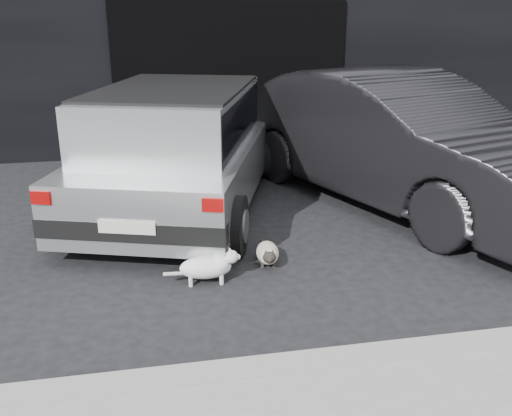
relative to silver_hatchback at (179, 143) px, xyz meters
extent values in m
plane|color=black|center=(0.09, -1.21, -0.86)|extent=(80.00, 80.00, 0.00)
cube|color=black|center=(1.09, 4.79, 1.64)|extent=(34.00, 4.00, 5.00)
cube|color=black|center=(1.09, 2.78, 0.44)|extent=(4.00, 0.10, 2.60)
cube|color=gray|center=(1.09, -3.81, -0.80)|extent=(18.00, 0.25, 0.12)
cube|color=#BCBEC1|center=(0.03, 0.10, -0.33)|extent=(3.14, 4.64, 0.68)
cube|color=#BCBEC1|center=(-0.03, -0.10, 0.35)|extent=(2.48, 3.22, 0.68)
cube|color=black|center=(-0.03, -0.10, 0.35)|extent=(2.46, 3.12, 0.55)
cube|color=black|center=(-0.61, -1.84, -0.43)|extent=(1.88, 0.77, 0.20)
cube|color=black|center=(0.68, 2.05, -0.43)|extent=(1.88, 0.77, 0.20)
cube|color=silver|center=(-0.64, -1.93, -0.36)|extent=(0.54, 0.20, 0.13)
cube|color=#8C0707|center=(-1.44, -1.66, -0.10)|extent=(0.20, 0.09, 0.13)
cube|color=#8C0707|center=(0.16, -2.19, -0.10)|extent=(0.20, 0.09, 0.13)
cube|color=black|center=(-0.03, -0.10, 0.70)|extent=(2.39, 2.95, 0.03)
cylinder|color=black|center=(-1.33, -1.05, -0.54)|extent=(0.43, 0.70, 0.65)
cylinder|color=slate|center=(-1.45, -1.01, -0.54)|extent=(0.13, 0.35, 0.36)
cylinder|color=black|center=(0.43, -1.64, -0.54)|extent=(0.43, 0.70, 0.65)
cylinder|color=slate|center=(0.56, -1.68, -0.54)|extent=(0.13, 0.35, 0.36)
cylinder|color=black|center=(-0.38, 1.79, -0.54)|extent=(0.43, 0.70, 0.65)
cylinder|color=slate|center=(-0.51, 1.84, -0.54)|extent=(0.13, 0.35, 0.36)
cylinder|color=black|center=(1.38, 1.21, -0.54)|extent=(0.43, 0.70, 0.65)
cylinder|color=slate|center=(1.50, 1.17, -0.54)|extent=(0.13, 0.35, 0.36)
imported|color=black|center=(2.82, -0.28, -0.01)|extent=(3.62, 5.50, 1.71)
ellipsoid|color=beige|center=(0.75, -1.88, -0.76)|extent=(0.29, 0.49, 0.18)
ellipsoid|color=beige|center=(0.73, -2.00, -0.74)|extent=(0.23, 0.23, 0.17)
ellipsoid|color=black|center=(0.72, -2.12, -0.71)|extent=(0.15, 0.13, 0.12)
sphere|color=black|center=(0.71, -2.17, -0.72)|extent=(0.05, 0.05, 0.05)
cone|color=black|center=(0.75, -2.11, -0.66)|extent=(0.05, 0.06, 0.06)
cone|color=black|center=(0.69, -2.10, -0.66)|extent=(0.05, 0.06, 0.06)
cylinder|color=black|center=(0.79, -2.03, -0.83)|extent=(0.04, 0.04, 0.06)
cylinder|color=black|center=(0.67, -2.01, -0.83)|extent=(0.04, 0.04, 0.06)
cylinder|color=black|center=(0.82, -1.75, -0.83)|extent=(0.04, 0.04, 0.06)
cylinder|color=black|center=(0.71, -1.74, -0.83)|extent=(0.04, 0.04, 0.06)
cylinder|color=black|center=(0.78, -1.63, -0.79)|extent=(0.09, 0.26, 0.08)
ellipsoid|color=white|center=(0.07, -2.23, -0.71)|extent=(0.51, 0.27, 0.21)
ellipsoid|color=white|center=(0.19, -2.24, -0.68)|extent=(0.22, 0.22, 0.18)
ellipsoid|color=silver|center=(0.32, -2.25, -0.61)|extent=(0.13, 0.15, 0.13)
sphere|color=silver|center=(0.38, -2.25, -0.62)|extent=(0.06, 0.06, 0.06)
cone|color=silver|center=(0.31, -2.21, -0.55)|extent=(0.06, 0.05, 0.07)
cone|color=silver|center=(0.31, -2.28, -0.55)|extent=(0.06, 0.05, 0.07)
cylinder|color=silver|center=(0.22, -2.18, -0.80)|extent=(0.04, 0.04, 0.12)
cylinder|color=silver|center=(0.21, -2.30, -0.80)|extent=(0.04, 0.04, 0.12)
cylinder|color=silver|center=(-0.07, -2.16, -0.80)|extent=(0.04, 0.04, 0.12)
cylinder|color=silver|center=(-0.08, -2.29, -0.80)|extent=(0.04, 0.04, 0.12)
cylinder|color=silver|center=(-0.20, -2.22, -0.75)|extent=(0.27, 0.11, 0.08)
ellipsoid|color=gray|center=(-0.02, -2.25, -0.68)|extent=(0.19, 0.14, 0.09)
camera|label=1|loc=(-0.40, -7.14, 1.63)|focal=40.00mm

